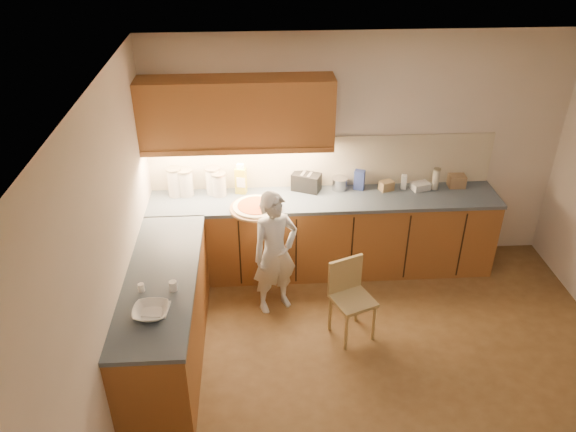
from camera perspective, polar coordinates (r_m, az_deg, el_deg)
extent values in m
plane|color=brown|center=(5.32, 9.81, -15.77)|extent=(4.50, 4.50, 0.00)
cube|color=beige|center=(6.18, 7.00, 6.41)|extent=(4.50, 0.04, 2.60)
cube|color=beige|center=(4.50, -17.85, -5.09)|extent=(0.04, 4.00, 2.60)
cube|color=white|center=(3.90, 13.21, 11.68)|extent=(4.50, 4.00, 0.04)
cube|color=#985C2C|center=(6.28, 3.59, -1.95)|extent=(3.75, 0.60, 0.88)
cube|color=#985C2C|center=(5.26, -12.24, -10.13)|extent=(0.60, 2.00, 0.88)
cube|color=#414F5E|center=(6.04, 3.73, 1.73)|extent=(3.77, 0.62, 0.04)
cube|color=#414F5E|center=(4.98, -12.82, -6.11)|extent=(0.62, 2.02, 0.04)
cube|color=black|center=(6.04, -10.62, -3.95)|extent=(0.02, 0.01, 0.80)
cube|color=black|center=(5.99, -4.91, -3.80)|extent=(0.02, 0.01, 0.80)
cube|color=black|center=(6.00, 0.84, -3.61)|extent=(0.02, 0.01, 0.80)
cube|color=black|center=(6.07, 6.51, -3.39)|extent=(0.02, 0.01, 0.80)
cube|color=black|center=(6.19, 12.00, -3.14)|extent=(0.02, 0.01, 0.80)
cube|color=black|center=(6.37, 17.22, -2.88)|extent=(0.02, 0.01, 0.80)
cube|color=beige|center=(6.15, 3.51, 5.54)|extent=(3.75, 0.02, 0.58)
cube|color=#985C2C|center=(5.72, -5.23, 10.42)|extent=(1.95, 0.35, 0.70)
cube|color=#985C2C|center=(5.69, -5.10, 6.50)|extent=(1.95, 0.02, 0.06)
cylinder|color=#A07950|center=(5.80, -3.27, 0.79)|extent=(0.54, 0.54, 0.02)
cylinder|color=#F3E2BE|center=(5.79, -3.27, 0.98)|extent=(0.48, 0.48, 0.02)
cylinder|color=#BB4118|center=(5.78, -3.28, 1.09)|extent=(0.38, 0.38, 0.01)
sphere|color=white|center=(5.73, -2.63, 1.11)|extent=(0.07, 0.07, 0.07)
cylinder|color=white|center=(5.66, -2.18, 1.09)|extent=(0.05, 0.13, 0.22)
imported|color=silver|center=(5.57, -1.33, -3.80)|extent=(0.57, 0.49, 1.33)
cylinder|color=tan|center=(5.38, 5.93, -11.71)|extent=(0.03, 0.03, 0.40)
cylinder|color=tan|center=(5.52, 8.70, -10.71)|extent=(0.03, 0.03, 0.40)
cylinder|color=tan|center=(5.58, 4.29, -9.83)|extent=(0.03, 0.03, 0.40)
cylinder|color=tan|center=(5.71, 7.00, -8.92)|extent=(0.03, 0.03, 0.40)
cube|color=tan|center=(5.40, 6.62, -8.51)|extent=(0.47, 0.47, 0.04)
cube|color=tan|center=(5.39, 5.83, -5.89)|extent=(0.35, 0.17, 0.36)
imported|color=white|center=(4.55, -13.75, -9.44)|extent=(0.29, 0.29, 0.07)
cylinder|color=silver|center=(6.11, -11.43, 3.33)|extent=(0.15, 0.15, 0.30)
cylinder|color=gray|center=(6.04, -11.58, 4.69)|extent=(0.16, 0.16, 0.02)
cylinder|color=silver|center=(6.11, -10.38, 3.30)|extent=(0.16, 0.16, 0.28)
cylinder|color=tan|center=(6.04, -10.52, 4.57)|extent=(0.17, 0.17, 0.02)
cylinder|color=white|center=(6.10, -7.63, 3.51)|extent=(0.15, 0.15, 0.28)
cylinder|color=tan|center=(6.03, -7.73, 4.79)|extent=(0.16, 0.16, 0.02)
cylinder|color=silver|center=(6.06, -7.03, 3.15)|extent=(0.15, 0.15, 0.24)
cylinder|color=tan|center=(6.00, -7.11, 4.27)|extent=(0.16, 0.16, 0.02)
cube|color=gold|center=(6.07, -4.81, 3.59)|extent=(0.13, 0.11, 0.29)
cube|color=white|center=(5.99, -4.88, 5.05)|extent=(0.08, 0.07, 0.05)
cube|color=black|center=(6.13, 1.88, 3.48)|extent=(0.35, 0.28, 0.19)
cube|color=#AFAEB3|center=(6.10, 1.56, 4.36)|extent=(0.08, 0.13, 0.00)
cube|color=#AFAEB3|center=(6.08, 2.23, 4.25)|extent=(0.08, 0.13, 0.00)
cylinder|color=#AAAAAF|center=(6.19, 5.26, 3.26)|extent=(0.17, 0.17, 0.12)
cylinder|color=#AAAAAF|center=(6.16, 5.29, 3.82)|extent=(0.18, 0.18, 0.01)
cube|color=#2E3F8B|center=(6.19, 7.26, 3.67)|extent=(0.13, 0.11, 0.22)
cube|color=#A08356|center=(6.24, 9.97, 3.06)|extent=(0.17, 0.15, 0.10)
cube|color=white|center=(6.29, 11.68, 3.42)|extent=(0.06, 0.06, 0.16)
cube|color=silver|center=(6.34, 13.30, 2.97)|extent=(0.22, 0.18, 0.08)
cylinder|color=beige|center=(6.35, 14.78, 3.61)|extent=(0.07, 0.07, 0.23)
cylinder|color=gray|center=(6.30, 14.93, 4.60)|extent=(0.08, 0.08, 0.02)
cube|color=#967651|center=(6.49, 16.77, 3.43)|extent=(0.18, 0.14, 0.14)
cube|color=white|center=(4.61, -13.59, -9.18)|extent=(0.27, 0.22, 0.02)
cylinder|color=white|center=(4.81, -14.69, -7.05)|extent=(0.07, 0.07, 0.07)
cylinder|color=white|center=(4.75, -11.60, -6.98)|extent=(0.08, 0.08, 0.09)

